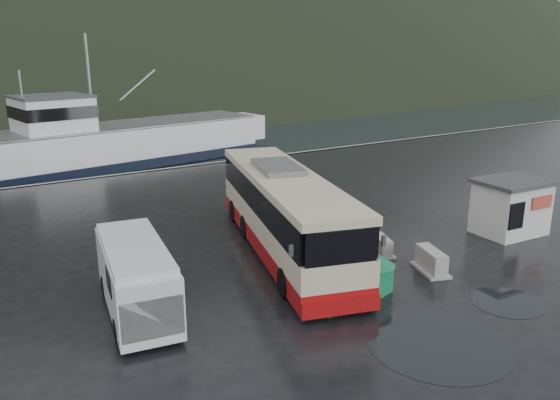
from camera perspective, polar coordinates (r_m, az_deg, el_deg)
ground at (r=20.49m, az=1.96°, el=-7.96°), size 160.00×160.00×0.00m
quay_edge at (r=37.92m, az=-15.28°, el=2.72°), size 160.00×0.60×1.50m
coach_bus at (r=22.86m, az=0.48°, el=-5.35°), size 6.45×12.81×3.52m
white_van at (r=18.56m, az=-14.55°, el=-11.17°), size 2.78×5.84×2.34m
waste_bin_left at (r=18.30m, az=5.01°, el=-11.09°), size 1.27×1.27×1.53m
waste_bin_right at (r=19.53m, az=9.65°, el=-9.45°), size 1.30×1.30×1.46m
dome_tent at (r=19.63m, az=4.27°, el=-9.12°), size 2.69×3.37×1.19m
ticket_kiosk at (r=27.08m, az=22.69°, el=-3.19°), size 3.36×2.64×2.50m
jersey_barrier_a at (r=22.96m, az=10.55°, el=-5.53°), size 1.21×1.62×0.73m
jersey_barrier_b at (r=21.67m, az=15.43°, el=-7.19°), size 1.39×1.92×0.87m
fishing_trawler at (r=47.82m, az=-15.33°, el=5.37°), size 27.02×9.82×10.58m
puddles at (r=18.68m, az=11.80°, el=-10.78°), size 11.48×16.21×0.01m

